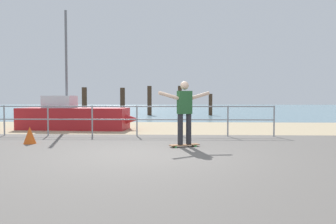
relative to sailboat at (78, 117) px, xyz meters
The scene contains 13 objects.
ground_plane 7.72m from the sailboat, 63.67° to the right, with size 24.00×10.00×0.04m, color #605B56.
beach_strip 3.63m from the sailboat, 17.78° to the left, with size 24.00×6.00×0.04m, color tan.
sea_surface 29.30m from the sailboat, 83.30° to the left, with size 72.00×50.00×0.04m, color slate.
railing_fence 3.06m from the sailboat, 48.98° to the right, with size 10.72×0.05×1.05m.
sailboat is the anchor object (origin of this frame).
skateboard 6.40m from the sailboat, 47.17° to the right, with size 0.81×0.50×0.08m.
skateboarder 6.41m from the sailboat, 47.17° to the right, with size 1.37×0.65×1.65m.
groyne_post_0 10.59m from the sailboat, 105.29° to the left, with size 0.36×0.36×2.10m, color #422D1E.
groyne_post_1 12.89m from the sailboat, 92.08° to the left, with size 0.39×0.39×2.16m, color #422D1E.
groyne_post_2 11.69m from the sailboat, 80.86° to the left, with size 0.33×0.33×2.25m, color #422D1E.
groyne_post_3 13.43m from the sailboat, 71.87° to the left, with size 0.31×0.31×2.30m, color #422D1E.
groyne_post_4 13.09m from the sailboat, 60.24° to the left, with size 0.28×0.28×1.64m, color #422D1E.
traffic_cone 4.28m from the sailboat, 89.76° to the right, with size 0.36×0.36×0.50m, color #E55919.
Camera 1 is at (0.82, -7.20, 1.28)m, focal length 34.52 mm.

